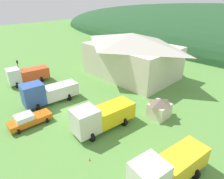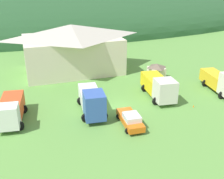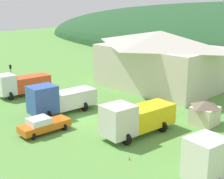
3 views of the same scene
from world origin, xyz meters
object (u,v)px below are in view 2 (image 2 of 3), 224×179
at_px(flatbed_truck_yellow, 159,86).
at_px(traffic_cone_mid_row, 193,107).
at_px(play_shed_cream, 156,71).
at_px(depot_building, 72,47).
at_px(service_pickup_orange, 130,119).
at_px(heavy_rig_white, 11,110).
at_px(box_truck_blue, 92,101).
at_px(traffic_cone_near_pickup, 95,104).
at_px(heavy_rig_striped, 222,81).

relative_size(flatbed_truck_yellow, traffic_cone_mid_row, 12.81).
bearing_deg(play_shed_cream, traffic_cone_mid_row, -91.71).
bearing_deg(flatbed_truck_yellow, depot_building, -143.87).
bearing_deg(flatbed_truck_yellow, service_pickup_orange, -42.26).
bearing_deg(heavy_rig_white, service_pickup_orange, 75.13).
relative_size(box_truck_blue, flatbed_truck_yellow, 1.01).
bearing_deg(heavy_rig_white, traffic_cone_near_pickup, 105.24).
relative_size(traffic_cone_near_pickup, traffic_cone_mid_row, 1.00).
distance_m(depot_building, heavy_rig_striped, 25.57).
relative_size(depot_building, traffic_cone_near_pickup, 28.10).
relative_size(flatbed_truck_yellow, traffic_cone_near_pickup, 12.80).
bearing_deg(heavy_rig_white, traffic_cone_mid_row, 88.44).
distance_m(heavy_rig_striped, traffic_cone_mid_row, 7.40).
height_order(depot_building, heavy_rig_white, depot_building).
bearing_deg(traffic_cone_near_pickup, box_truck_blue, -112.96).
distance_m(depot_building, box_truck_blue, 17.76).
distance_m(heavy_rig_white, heavy_rig_striped, 29.33).
bearing_deg(flatbed_truck_yellow, play_shed_cream, 161.41).
relative_size(play_shed_cream, service_pickup_orange, 0.52).
height_order(traffic_cone_near_pickup, traffic_cone_mid_row, same).
distance_m(box_truck_blue, heavy_rig_striped, 19.76).
distance_m(depot_building, play_shed_cream, 15.51).
relative_size(heavy_rig_white, traffic_cone_mid_row, 11.41).
bearing_deg(service_pickup_orange, flatbed_truck_yellow, 134.80).
bearing_deg(heavy_rig_striped, box_truck_blue, -80.53).
height_order(heavy_rig_white, box_truck_blue, box_truck_blue).
xyz_separation_m(box_truck_blue, service_pickup_orange, (3.41, -4.34, -0.97)).
bearing_deg(play_shed_cream, traffic_cone_near_pickup, -152.97).
xyz_separation_m(heavy_rig_striped, traffic_cone_near_pickup, (-18.74, 2.12, -1.77)).
relative_size(play_shed_cream, heavy_rig_white, 0.38).
distance_m(flatbed_truck_yellow, service_pickup_orange, 9.04).
relative_size(depot_building, flatbed_truck_yellow, 2.20).
distance_m(play_shed_cream, heavy_rig_white, 24.39).
height_order(heavy_rig_white, flatbed_truck_yellow, flatbed_truck_yellow).
bearing_deg(heavy_rig_white, play_shed_cream, 116.10).
height_order(play_shed_cream, box_truck_blue, box_truck_blue).
relative_size(play_shed_cream, traffic_cone_mid_row, 4.29).
relative_size(service_pickup_orange, traffic_cone_mid_row, 8.19).
bearing_deg(traffic_cone_mid_row, play_shed_cream, 88.29).
xyz_separation_m(depot_building, heavy_rig_white, (-10.63, -16.60, -2.65)).
xyz_separation_m(heavy_rig_striped, service_pickup_orange, (-16.35, -4.64, -0.94)).
relative_size(heavy_rig_white, traffic_cone_near_pickup, 11.40).
bearing_deg(flatbed_truck_yellow, heavy_rig_striped, 88.73).
height_order(heavy_rig_white, heavy_rig_striped, heavy_rig_striped).
bearing_deg(depot_building, traffic_cone_mid_row, -58.97).
relative_size(play_shed_cream, heavy_rig_striped, 0.33).
xyz_separation_m(depot_building, traffic_cone_mid_row, (12.12, -20.16, -4.30)).
xyz_separation_m(heavy_rig_white, traffic_cone_near_pickup, (10.59, 1.47, -1.65)).
bearing_deg(flatbed_truck_yellow, box_truck_blue, -74.66).
bearing_deg(heavy_rig_striped, flatbed_truck_yellow, -89.09).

